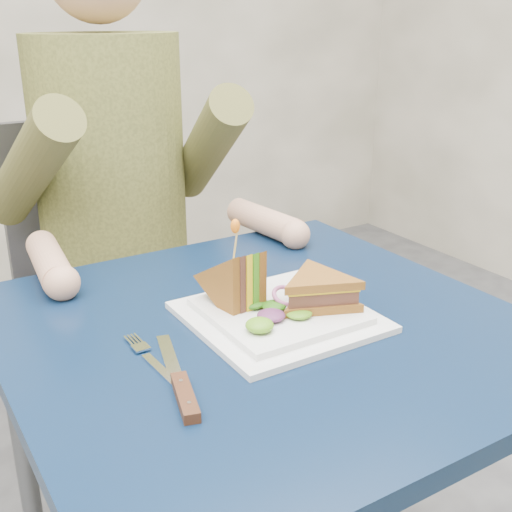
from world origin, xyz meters
TOP-DOWN VIEW (x-y plane):
  - table at (0.00, 0.00)m, footprint 0.75×0.75m
  - chair at (0.00, 0.74)m, footprint 0.42×0.40m
  - diner at (-0.00, 0.63)m, footprint 0.54×0.59m
  - plate at (0.02, -0.00)m, footprint 0.26×0.26m
  - sandwich_flat at (0.08, -0.03)m, footprint 0.18×0.18m
  - sandwich_upright at (-0.02, 0.04)m, footprint 0.08×0.13m
  - fork at (-0.19, -0.03)m, footprint 0.02×0.18m
  - knife at (-0.19, -0.11)m, footprint 0.08×0.22m
  - toothpick at (-0.02, 0.04)m, footprint 0.01×0.01m
  - toothpick_frill at (-0.02, 0.04)m, footprint 0.01×0.01m
  - lettuce_spill at (0.03, 0.01)m, footprint 0.15×0.13m
  - onion_ring at (0.04, 0.00)m, footprint 0.04×0.04m

SIDE VIEW (x-z plane):
  - chair at x=0.00m, z-range 0.08..1.01m
  - table at x=0.00m, z-range 0.29..1.02m
  - fork at x=-0.19m, z-range 0.73..0.74m
  - knife at x=-0.19m, z-range 0.73..0.74m
  - plate at x=0.02m, z-range 0.73..0.75m
  - lettuce_spill at x=0.03m, z-range 0.75..0.77m
  - onion_ring at x=0.04m, z-range 0.75..0.78m
  - sandwich_flat at x=0.08m, z-range 0.75..0.80m
  - sandwich_upright at x=-0.02m, z-range 0.72..0.85m
  - toothpick at x=-0.02m, z-range 0.82..0.88m
  - toothpick_frill at x=-0.02m, z-range 0.87..0.89m
  - diner at x=0.00m, z-range 0.54..1.29m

